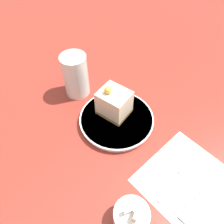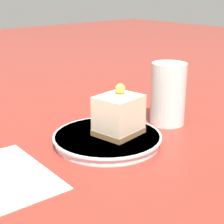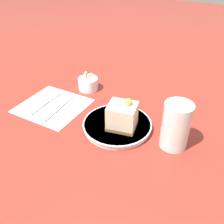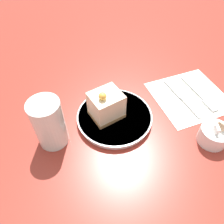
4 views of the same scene
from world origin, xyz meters
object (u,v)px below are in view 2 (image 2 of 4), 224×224
object	(u,v)px
plate	(109,138)
knife	(2,180)
drinking_glass	(168,94)
cake_slice	(119,115)

from	to	relation	value
plate	knife	size ratio (longest dim) A/B	1.18
plate	drinking_glass	xyz separation A→B (m)	(0.17, 0.00, 0.06)
drinking_glass	knife	bearing A→B (deg)	-178.81
drinking_glass	cake_slice	bearing A→B (deg)	-176.63
knife	drinking_glass	distance (m)	0.40
cake_slice	knife	world-z (taller)	cake_slice
knife	cake_slice	bearing A→B (deg)	-0.50
knife	drinking_glass	xyz separation A→B (m)	(0.39, 0.01, 0.06)
plate	drinking_glass	distance (m)	0.18
plate	cake_slice	world-z (taller)	cake_slice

